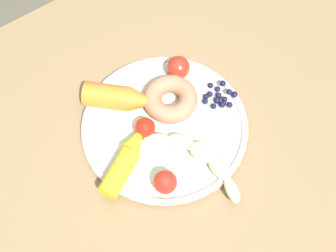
% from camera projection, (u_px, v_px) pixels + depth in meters
% --- Properties ---
extents(ground_plane, '(6.00, 6.00, 0.00)m').
position_uv_depth(ground_plane, '(166.00, 237.00, 1.42)').
color(ground_plane, '#595545').
extents(dining_table, '(1.20, 0.74, 0.75)m').
position_uv_depth(dining_table, '(165.00, 152.00, 0.84)').
color(dining_table, '#90744D').
rests_on(dining_table, ground_plane).
extents(plate, '(0.28, 0.28, 0.02)m').
position_uv_depth(plate, '(168.00, 127.00, 0.75)').
color(plate, silver).
rests_on(plate, dining_table).
extents(banana, '(0.09, 0.19, 0.03)m').
position_uv_depth(banana, '(199.00, 157.00, 0.71)').
color(banana, beige).
rests_on(banana, plate).
extents(carrot_orange, '(0.12, 0.12, 0.04)m').
position_uv_depth(carrot_orange, '(122.00, 98.00, 0.75)').
color(carrot_orange, orange).
rests_on(carrot_orange, plate).
extents(carrot_yellow, '(0.13, 0.09, 0.03)m').
position_uv_depth(carrot_yellow, '(127.00, 159.00, 0.70)').
color(carrot_yellow, yellow).
rests_on(carrot_yellow, plate).
extents(donut, '(0.09, 0.09, 0.03)m').
position_uv_depth(donut, '(170.00, 99.00, 0.75)').
color(donut, tan).
rests_on(donut, plate).
extents(blueberry_pile, '(0.06, 0.06, 0.02)m').
position_uv_depth(blueberry_pile, '(219.00, 97.00, 0.77)').
color(blueberry_pile, '#191638').
rests_on(blueberry_pile, plate).
extents(tomato_near, '(0.04, 0.04, 0.04)m').
position_uv_depth(tomato_near, '(178.00, 68.00, 0.78)').
color(tomato_near, red).
rests_on(tomato_near, plate).
extents(tomato_mid, '(0.03, 0.03, 0.03)m').
position_uv_depth(tomato_mid, '(145.00, 128.00, 0.72)').
color(tomato_mid, red).
rests_on(tomato_mid, plate).
extents(tomato_far, '(0.04, 0.04, 0.04)m').
position_uv_depth(tomato_far, '(165.00, 182.00, 0.68)').
color(tomato_far, red).
rests_on(tomato_far, plate).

